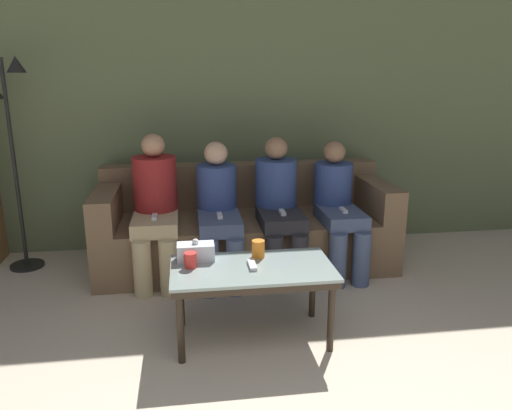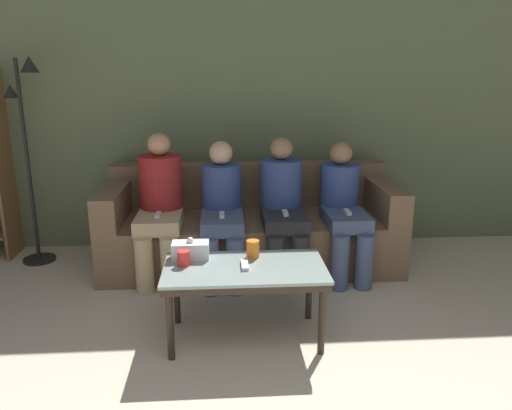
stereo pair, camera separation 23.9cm
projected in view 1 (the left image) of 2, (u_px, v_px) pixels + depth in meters
wall_back at (237, 99)px, 4.32m from camera, size 12.00×0.06×2.60m
couch at (245, 228)px, 4.09m from camera, size 2.32×0.88×0.78m
coffee_table at (252, 274)px, 2.88m from camera, size 0.94×0.52×0.45m
cup_near_left at (258, 249)px, 3.00m from camera, size 0.08×0.08×0.11m
cup_near_right at (190, 260)px, 2.85m from camera, size 0.07×0.07×0.09m
tissue_box at (196, 252)px, 2.96m from camera, size 0.22×0.12×0.13m
game_remote at (252, 265)px, 2.87m from camera, size 0.04×0.15×0.02m
standing_lamp at (14, 143)px, 3.80m from camera, size 0.31×0.26×1.65m
seated_person_left_end at (155, 204)px, 3.72m from camera, size 0.33×0.67×1.09m
seated_person_mid_left at (218, 208)px, 3.76m from camera, size 0.31×0.72×1.02m
seated_person_mid_right at (278, 203)px, 3.84m from camera, size 0.32×0.70×1.05m
seated_person_right_end at (338, 204)px, 3.89m from camera, size 0.31×0.70×1.01m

